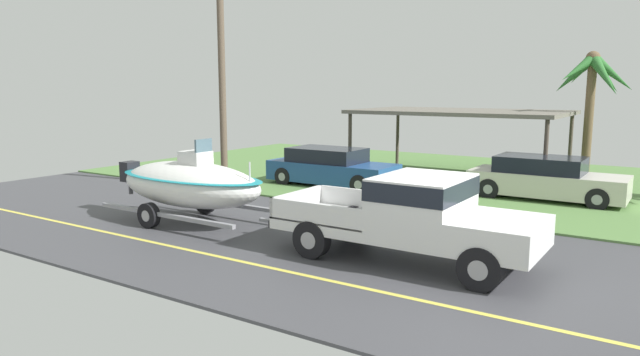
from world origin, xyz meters
TOP-DOWN VIEW (x-y plane):
  - ground at (0.00, 8.38)m, footprint 36.00×22.00m
  - pickup_truck_towing at (-0.80, 0.11)m, footprint 5.67×2.07m
  - boat_on_trailer at (-7.31, 0.11)m, footprint 5.83×2.23m
  - parked_sedan_near at (-7.19, 6.89)m, footprint 4.66×1.86m
  - parked_sedan_far at (-0.17, 8.44)m, footprint 4.65×1.85m
  - carport_awning at (-4.00, 11.19)m, footprint 7.84×4.79m
  - palm_tree_near_right at (0.42, 12.44)m, footprint 2.89×2.98m
  - utility_pole at (-10.18, 4.54)m, footprint 0.24×1.80m

SIDE VIEW (x-z plane):
  - ground at x=0.00m, z-range -0.07..0.04m
  - parked_sedan_far at x=-0.17m, z-range -0.02..1.36m
  - parked_sedan_near at x=-7.19m, z-range -0.02..1.36m
  - pickup_truck_towing at x=-0.80m, z-range 0.11..1.91m
  - boat_on_trailer at x=-7.31m, z-range -0.08..2.16m
  - carport_awning at x=-4.00m, z-range 1.21..3.87m
  - palm_tree_near_right at x=0.42m, z-range 1.28..6.10m
  - utility_pole at x=-10.18m, z-range 0.15..8.39m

